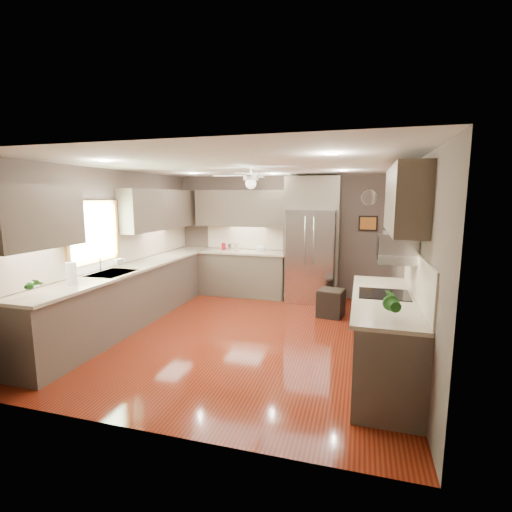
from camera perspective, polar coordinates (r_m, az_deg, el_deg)
The scene contains 27 objects.
floor at distance 5.76m, azimuth -1.62°, elevation -11.92°, with size 5.00×5.00×0.00m, color #50120A.
ceiling at distance 5.39m, azimuth -1.74°, elevation 13.74°, with size 5.00×5.00×0.00m, color white.
wall_back at distance 7.84m, azimuth 3.84°, elevation 3.10°, with size 4.50×4.50×0.00m, color brown.
wall_front at distance 3.19m, azimuth -15.39°, elevation -5.98°, with size 4.50×4.50×0.00m, color brown.
wall_left at distance 6.47m, azimuth -21.04°, elevation 1.26°, with size 5.00×5.00×0.00m, color brown.
wall_right at distance 5.23m, azimuth 22.57°, elevation -0.56°, with size 5.00×5.00×0.00m, color brown.
canister_a at distance 7.94m, azimuth -5.00°, elevation 1.50°, with size 0.09×0.09×0.15m, color maroon.
canister_b at distance 7.91m, azimuth -4.07°, elevation 1.41°, with size 0.09×0.09×0.14m, color silver.
canister_c at distance 7.80m, azimuth -2.99°, elevation 1.46°, with size 0.10×0.10×0.17m, color #B9AF8B.
soap_bottle at distance 6.29m, azimuth -20.26°, elevation -0.79°, with size 0.09×0.10×0.21m, color white.
potted_plant_left at distance 4.94m, azimuth -31.18°, elevation -3.75°, with size 0.14×0.10×0.27m, color #1B4F16.
potted_plant_right at distance 3.63m, azimuth 20.05°, elevation -6.64°, with size 0.19×0.15×0.34m, color #1B4F16.
bowl at distance 7.68m, azimuth 0.75°, elevation 0.86°, with size 0.21×0.21×0.05m, color #B9AF8B.
left_run at distance 6.56m, azimuth -17.80°, elevation -5.28°, with size 0.65×4.70×1.45m.
back_run at distance 7.85m, azimuth -1.85°, elevation -2.52°, with size 1.85×0.65×1.45m.
uppers at distance 6.30m, azimuth -6.23°, elevation 7.29°, with size 4.50×4.70×0.95m.
window at distance 6.03m, azimuth -23.81°, elevation 3.44°, with size 0.05×1.12×0.92m.
sink at distance 5.94m, azimuth -21.27°, elevation -2.75°, with size 0.50×0.70×0.32m.
refrigerator at distance 7.39m, azimuth 8.60°, elevation 2.18°, with size 1.06×0.75×2.45m.
right_run at distance 4.61m, azimuth 19.09°, elevation -11.43°, with size 0.70×2.20×1.45m.
microwave at distance 4.63m, azimuth 20.75°, elevation 1.27°, with size 0.43×0.55×0.34m.
ceiling_fan at distance 5.67m, azimuth -0.79°, elevation 11.81°, with size 1.18×1.18×0.32m.
recessed_lights at distance 5.78m, azimuth -0.90°, elevation 13.36°, with size 2.84×3.14×0.01m.
wall_clock at distance 7.61m, azimuth 17.03°, elevation 8.59°, with size 0.30×0.03×0.30m.
framed_print at distance 7.62m, azimuth 16.85°, elevation 4.83°, with size 0.36×0.03×0.30m.
stool at distance 6.63m, azimuth 11.46°, elevation -7.07°, with size 0.49×0.49×0.49m.
paper_towel at distance 5.33m, azimuth -26.51°, elevation -2.49°, with size 0.13×0.13×0.33m.
Camera 1 is at (1.62, -5.12, 2.06)m, focal length 26.00 mm.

